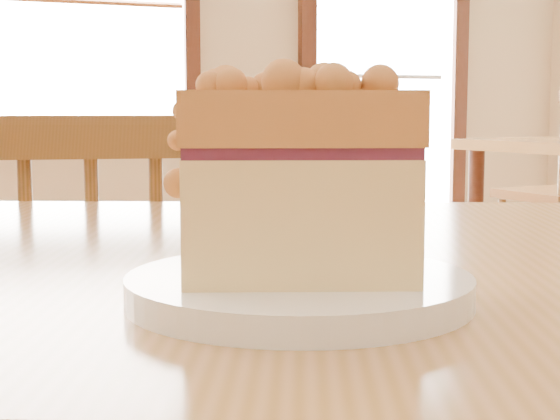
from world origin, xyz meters
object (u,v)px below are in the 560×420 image
plate (299,290)px  cake_slice (297,173)px  cafe_chair_main (99,393)px  cafe_table_main (307,379)px

plate → cake_slice: size_ratio=1.29×
cafe_chair_main → cake_slice: size_ratio=5.38×
cafe_chair_main → cake_slice: bearing=99.9°
cafe_table_main → cake_slice: cake_slice is taller
cafe_chair_main → cake_slice: cake_slice is taller
cafe_chair_main → cake_slice: 0.89m
cafe_table_main → cake_slice: (-0.08, -0.16, 0.18)m
cafe_table_main → plate: plate is taller
cafe_table_main → plate: size_ratio=6.47×
cafe_table_main → cafe_chair_main: bearing=118.9°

